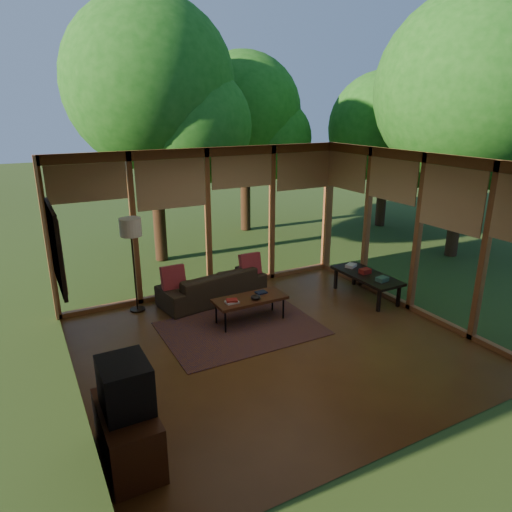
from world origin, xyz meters
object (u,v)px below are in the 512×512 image
floor_lamp (131,233)px  side_console (367,276)px  media_cabinet (128,434)px  television (125,386)px  sofa (213,285)px  coffee_table (250,300)px

floor_lamp → side_console: floor_lamp is taller
media_cabinet → side_console: (4.87, 2.08, 0.11)m
television → media_cabinet: bearing=180.0°
sofa → television: size_ratio=3.55×
sofa → floor_lamp: floor_lamp is taller
sofa → television: television is taller
media_cabinet → coffee_table: (2.50, 2.19, 0.09)m
coffee_table → side_console: bearing=-2.7°
television → coffee_table: size_ratio=0.46×
sofa → floor_lamp: bearing=-17.0°
floor_lamp → coffee_table: 2.26m
television → coffee_table: bearing=41.4°
television → coffee_table: television is taller
floor_lamp → television: bearing=-105.1°
media_cabinet → floor_lamp: (0.97, 3.51, 1.11)m
media_cabinet → side_console: bearing=23.1°
media_cabinet → coffee_table: 3.33m
coffee_table → sofa: bearing=99.6°
media_cabinet → side_console: 5.29m
sofa → floor_lamp: (-1.35, 0.20, 1.12)m
television → coffee_table: (2.48, 2.19, -0.46)m
sofa → media_cabinet: bearing=46.5°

